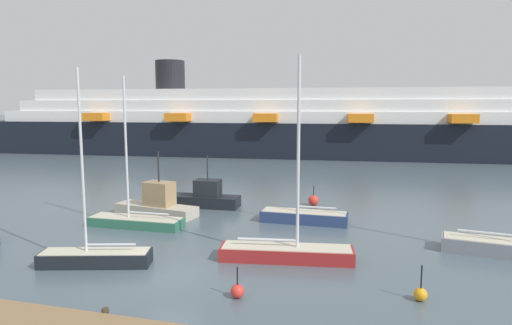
% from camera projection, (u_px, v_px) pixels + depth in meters
% --- Properties ---
extents(ground_plane, '(600.00, 600.00, 0.00)m').
position_uv_depth(ground_plane, '(169.00, 276.00, 19.66)').
color(ground_plane, '#4C5B66').
extents(sailboat_0, '(6.69, 2.44, 9.88)m').
position_uv_depth(sailboat_0, '(287.00, 250.00, 21.57)').
color(sailboat_0, maroon).
rests_on(sailboat_0, ground_plane).
extents(sailboat_1, '(6.10, 1.67, 9.40)m').
position_uv_depth(sailboat_1, '(136.00, 220.00, 27.58)').
color(sailboat_1, '#2D6B51').
rests_on(sailboat_1, ground_plane).
extents(sailboat_2, '(5.35, 2.67, 9.30)m').
position_uv_depth(sailboat_2, '(95.00, 255.00, 20.88)').
color(sailboat_2, black).
rests_on(sailboat_2, ground_plane).
extents(sailboat_3, '(6.03, 2.31, 11.75)m').
position_uv_depth(sailboat_3, '(504.00, 245.00, 22.25)').
color(sailboat_3, gray).
rests_on(sailboat_3, ground_plane).
extents(sailboat_4, '(5.62, 1.53, 9.52)m').
position_uv_depth(sailboat_4, '(304.00, 215.00, 28.54)').
color(sailboat_4, navy).
rests_on(sailboat_4, ground_plane).
extents(fishing_boat_1, '(6.19, 2.66, 4.47)m').
position_uv_depth(fishing_boat_1, '(157.00, 204.00, 30.43)').
color(fishing_boat_1, '#BCB29E').
rests_on(fishing_boat_1, ground_plane).
extents(fishing_boat_2, '(5.34, 1.90, 3.92)m').
position_uv_depth(fishing_boat_2, '(205.00, 197.00, 33.04)').
color(fishing_boat_2, black).
rests_on(fishing_boat_2, ground_plane).
extents(channel_buoy_0, '(0.52, 0.52, 1.44)m').
position_uv_depth(channel_buoy_0, '(421.00, 294.00, 17.08)').
color(channel_buoy_0, orange).
rests_on(channel_buoy_0, ground_plane).
extents(channel_buoy_1, '(0.55, 0.55, 1.28)m').
position_uv_depth(channel_buoy_1, '(237.00, 291.00, 17.36)').
color(channel_buoy_1, red).
rests_on(channel_buoy_1, ground_plane).
extents(channel_buoy_2, '(0.80, 0.80, 1.54)m').
position_uv_depth(channel_buoy_2, '(313.00, 200.00, 33.45)').
color(channel_buoy_2, red).
rests_on(channel_buoy_2, ground_plane).
extents(cruise_ship, '(93.49, 20.25, 14.75)m').
position_uv_depth(cruise_ship, '(272.00, 125.00, 68.34)').
color(cruise_ship, black).
rests_on(cruise_ship, ground_plane).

